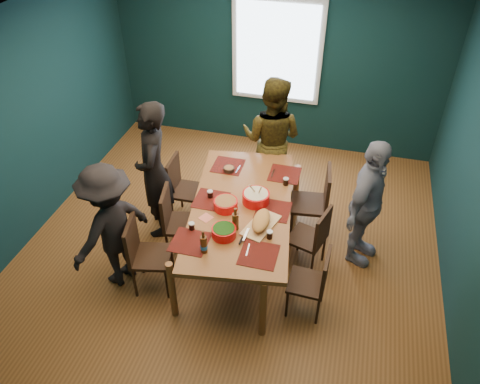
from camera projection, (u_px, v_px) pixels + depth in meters
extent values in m
cube|color=brown|center=(233.00, 240.00, 5.94)|extent=(5.00, 5.00, 0.01)
cube|color=white|center=(231.00, 25.00, 4.28)|extent=(5.00, 5.00, 0.01)
cube|color=#0D2A2E|center=(32.00, 122.00, 5.61)|extent=(0.01, 5.00, 2.70)
cube|color=#0D2A2E|center=(477.00, 185.00, 4.60)|extent=(0.01, 5.00, 2.70)
cube|color=#0D2A2E|center=(277.00, 63.00, 7.02)|extent=(5.00, 0.01, 2.70)
cube|color=#0D2A2E|center=(135.00, 341.00, 3.19)|extent=(5.00, 0.01, 2.70)
cube|color=silver|center=(277.00, 51.00, 6.88)|extent=(1.35, 0.06, 1.55)
cube|color=brown|center=(242.00, 207.00, 5.20)|extent=(1.39, 2.30, 0.05)
cylinder|color=brown|center=(172.00, 290.00, 4.79)|extent=(0.08, 0.08, 0.77)
cylinder|color=brown|center=(263.00, 309.00, 4.60)|extent=(0.08, 0.08, 0.77)
cylinder|color=brown|center=(226.00, 180.00, 6.31)|extent=(0.08, 0.08, 0.77)
cylinder|color=brown|center=(296.00, 190.00, 6.12)|extent=(0.08, 0.08, 0.77)
cube|color=black|center=(188.00, 191.00, 6.03)|extent=(0.41, 0.41, 0.04)
cube|color=black|center=(173.00, 174.00, 5.92)|extent=(0.05, 0.41, 0.44)
cylinder|color=black|center=(172.00, 211.00, 6.07)|extent=(0.03, 0.03, 0.41)
cylinder|color=black|center=(198.00, 215.00, 6.00)|extent=(0.03, 0.03, 0.41)
cylinder|color=black|center=(181.00, 195.00, 6.33)|extent=(0.03, 0.03, 0.41)
cylinder|color=black|center=(206.00, 199.00, 6.27)|extent=(0.03, 0.03, 0.41)
cube|color=black|center=(183.00, 224.00, 5.51)|extent=(0.48, 0.48, 0.04)
cube|color=black|center=(166.00, 207.00, 5.37)|extent=(0.12, 0.41, 0.45)
cylinder|color=black|center=(168.00, 248.00, 5.52)|extent=(0.03, 0.03, 0.42)
cylinder|color=black|center=(197.00, 249.00, 5.51)|extent=(0.03, 0.03, 0.42)
cylinder|color=black|center=(173.00, 228.00, 5.80)|extent=(0.03, 0.03, 0.42)
cylinder|color=black|center=(201.00, 229.00, 5.78)|extent=(0.03, 0.03, 0.42)
cube|color=black|center=(152.00, 257.00, 5.08)|extent=(0.49, 0.49, 0.04)
cube|color=black|center=(131.00, 240.00, 4.94)|extent=(0.13, 0.41, 0.45)
cylinder|color=black|center=(135.00, 283.00, 5.09)|extent=(0.03, 0.03, 0.42)
cylinder|color=black|center=(167.00, 284.00, 5.08)|extent=(0.03, 0.03, 0.42)
cylinder|color=black|center=(142.00, 259.00, 5.37)|extent=(0.03, 0.03, 0.42)
cylinder|color=black|center=(172.00, 260.00, 5.36)|extent=(0.03, 0.03, 0.42)
cube|color=black|center=(309.00, 204.00, 5.76)|extent=(0.49, 0.49, 0.04)
cube|color=black|center=(327.00, 188.00, 5.58)|extent=(0.09, 0.44, 0.48)
cylinder|color=black|center=(291.00, 227.00, 5.78)|extent=(0.03, 0.03, 0.45)
cylinder|color=black|center=(322.00, 230.00, 5.74)|extent=(0.03, 0.03, 0.45)
cylinder|color=black|center=(293.00, 208.00, 6.08)|extent=(0.03, 0.03, 0.45)
cylinder|color=black|center=(322.00, 211.00, 6.04)|extent=(0.03, 0.03, 0.45)
cube|color=black|center=(307.00, 238.00, 5.36)|extent=(0.48, 0.48, 0.04)
cube|color=black|center=(323.00, 229.00, 5.15)|extent=(0.15, 0.38, 0.42)
cylinder|color=black|center=(286.00, 255.00, 5.45)|extent=(0.03, 0.03, 0.39)
cylinder|color=black|center=(312.00, 266.00, 5.31)|extent=(0.03, 0.03, 0.39)
cylinder|color=black|center=(299.00, 238.00, 5.67)|extent=(0.03, 0.03, 0.39)
cylinder|color=black|center=(324.00, 248.00, 5.54)|extent=(0.03, 0.03, 0.39)
cube|color=black|center=(307.00, 283.00, 4.84)|extent=(0.39, 0.39, 0.04)
cube|color=black|center=(326.00, 272.00, 4.67)|extent=(0.05, 0.38, 0.41)
cylinder|color=black|center=(287.00, 304.00, 4.89)|extent=(0.03, 0.03, 0.38)
cylinder|color=black|center=(317.00, 311.00, 4.81)|extent=(0.03, 0.03, 0.38)
cylinder|color=black|center=(293.00, 282.00, 5.13)|extent=(0.03, 0.03, 0.38)
cylinder|color=black|center=(323.00, 288.00, 5.05)|extent=(0.03, 0.03, 0.38)
imported|color=black|center=(154.00, 171.00, 5.58)|extent=(0.61, 0.75, 1.78)
imported|color=black|center=(272.00, 139.00, 6.22)|extent=(0.92, 0.76, 1.74)
imported|color=silver|center=(367.00, 204.00, 5.22)|extent=(0.68, 1.02, 1.62)
imported|color=black|center=(111.00, 227.00, 4.98)|extent=(0.92, 1.14, 1.53)
cylinder|color=red|center=(226.00, 204.00, 5.11)|extent=(0.26, 0.26, 0.11)
cylinder|color=#558731|center=(226.00, 201.00, 5.08)|extent=(0.23, 0.23, 0.02)
cylinder|color=red|center=(256.00, 198.00, 5.20)|extent=(0.31, 0.31, 0.12)
cylinder|color=beige|center=(256.00, 194.00, 5.16)|extent=(0.27, 0.27, 0.02)
cylinder|color=tan|center=(260.00, 191.00, 5.13)|extent=(0.09, 0.17, 0.24)
cylinder|color=tan|center=(253.00, 190.00, 5.14)|extent=(0.08, 0.17, 0.24)
cylinder|color=red|center=(224.00, 232.00, 4.76)|extent=(0.25, 0.25, 0.11)
cylinder|color=#1C4C13|center=(224.00, 229.00, 4.73)|extent=(0.22, 0.22, 0.02)
cube|color=tan|center=(261.00, 225.00, 4.91)|extent=(0.38, 0.53, 0.02)
ellipsoid|color=#CA9448|center=(261.00, 221.00, 4.87)|extent=(0.28, 0.42, 0.11)
cube|color=#B1B0B7|center=(246.00, 234.00, 4.77)|extent=(0.03, 0.19, 0.00)
cylinder|color=black|center=(241.00, 241.00, 4.69)|extent=(0.03, 0.11, 0.02)
sphere|color=#185313|center=(259.00, 227.00, 4.78)|extent=(0.03, 0.03, 0.03)
sphere|color=#185313|center=(261.00, 220.00, 4.86)|extent=(0.03, 0.03, 0.03)
sphere|color=#185313|center=(263.00, 214.00, 4.94)|extent=(0.03, 0.03, 0.03)
cylinder|color=black|center=(229.00, 169.00, 5.69)|extent=(0.14, 0.14, 0.06)
cylinder|color=#558731|center=(229.00, 168.00, 5.68)|extent=(0.11, 0.11, 0.01)
cylinder|color=#46230C|center=(204.00, 244.00, 4.55)|extent=(0.07, 0.07, 0.19)
cylinder|color=#46230C|center=(203.00, 234.00, 4.47)|extent=(0.03, 0.03, 0.08)
cylinder|color=#1965B5|center=(204.00, 247.00, 4.57)|extent=(0.07, 0.07, 0.04)
cylinder|color=#46230C|center=(235.00, 222.00, 4.82)|extent=(0.07, 0.07, 0.20)
cylinder|color=#46230C|center=(235.00, 211.00, 4.74)|extent=(0.03, 0.03, 0.08)
cylinder|color=black|center=(192.00, 226.00, 4.84)|extent=(0.06, 0.06, 0.09)
cylinder|color=#B8BEC4|center=(191.00, 224.00, 4.82)|extent=(0.06, 0.06, 0.01)
cylinder|color=black|center=(270.00, 235.00, 4.74)|extent=(0.06, 0.06, 0.09)
cylinder|color=#B8BEC4|center=(270.00, 232.00, 4.72)|extent=(0.06, 0.06, 0.01)
cylinder|color=black|center=(286.00, 182.00, 5.46)|extent=(0.06, 0.06, 0.09)
cylinder|color=#B8BEC4|center=(286.00, 179.00, 5.44)|extent=(0.07, 0.07, 0.01)
cylinder|color=black|center=(210.00, 194.00, 5.27)|extent=(0.06, 0.06, 0.09)
cylinder|color=#B8BEC4|center=(210.00, 191.00, 5.25)|extent=(0.07, 0.07, 0.01)
cube|color=#E1725F|center=(275.00, 206.00, 5.18)|extent=(0.19, 0.19, 0.00)
cube|color=#E1725F|center=(206.00, 218.00, 5.01)|extent=(0.16, 0.16, 0.00)
cube|color=#E1725F|center=(257.00, 254.00, 4.58)|extent=(0.21, 0.21, 0.00)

